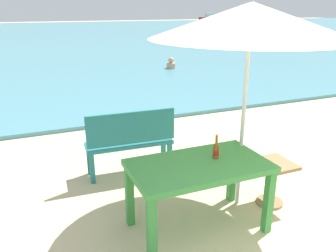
{
  "coord_description": "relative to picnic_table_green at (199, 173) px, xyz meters",
  "views": [
    {
      "loc": [
        -2.16,
        -1.34,
        2.25
      ],
      "look_at": [
        -0.33,
        3.0,
        0.6
      ],
      "focal_mm": 36.43,
      "sensor_mm": 36.0,
      "label": 1
    }
  ],
  "objects": [
    {
      "name": "boat_ferry",
      "position": [
        24.7,
        43.0,
        -0.08
      ],
      "size": [
        3.75,
        1.02,
        1.36
      ],
      "color": "maroon",
      "rests_on": "sea_water"
    },
    {
      "name": "beer_bottle_amber",
      "position": [
        0.21,
        0.04,
        0.2
      ],
      "size": [
        0.07,
        0.07,
        0.26
      ],
      "color": "brown",
      "rests_on": "picnic_table_green"
    },
    {
      "name": "side_table_wood",
      "position": [
        1.03,
        0.08,
        -0.3
      ],
      "size": [
        0.44,
        0.44,
        0.54
      ],
      "color": "olive",
      "rests_on": "ground_plane"
    },
    {
      "name": "swimmer_person",
      "position": [
        3.56,
        8.94,
        -0.41
      ],
      "size": [
        0.34,
        0.34,
        0.41
      ],
      "color": "tan",
      "rests_on": "sea_water"
    },
    {
      "name": "bench_teal_center",
      "position": [
        -0.29,
        1.46,
        -0.11
      ],
      "size": [
        1.22,
        0.42,
        0.95
      ],
      "color": "#237275",
      "rests_on": "ground_plane"
    },
    {
      "name": "picnic_table_green",
      "position": [
        0.0,
        0.0,
        0.0
      ],
      "size": [
        1.4,
        0.8,
        0.76
      ],
      "color": "#3D8C42",
      "rests_on": "ground_plane"
    },
    {
      "name": "patio_umbrella",
      "position": [
        0.67,
        0.23,
        1.47
      ],
      "size": [
        2.1,
        2.1,
        2.3
      ],
      "color": "silver",
      "rests_on": "ground_plane"
    },
    {
      "name": "sea_water",
      "position": [
        0.66,
        28.59,
        -0.61
      ],
      "size": [
        120.0,
        50.0,
        0.08
      ],
      "primitive_type": "cube",
      "color": "teal",
      "rests_on": "ground_plane"
    }
  ]
}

